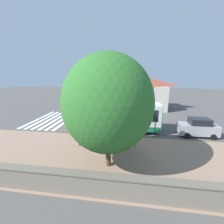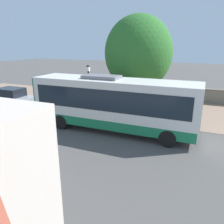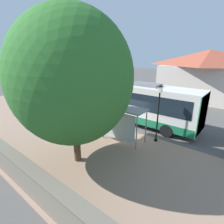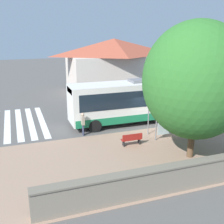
{
  "view_description": "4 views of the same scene",
  "coord_description": "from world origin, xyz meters",
  "px_view_note": "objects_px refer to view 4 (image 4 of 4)",
  "views": [
    {
      "loc": [
        -15.6,
        -1.62,
        6.92
      ],
      "look_at": [
        1.09,
        0.73,
        2.55
      ],
      "focal_mm": 24.0,
      "sensor_mm": 36.0,
      "label": 1
    },
    {
      "loc": [
        14.94,
        5.97,
        5.63
      ],
      "look_at": [
        1.49,
        0.34,
        1.12
      ],
      "focal_mm": 35.0,
      "sensor_mm": 36.0,
      "label": 2
    },
    {
      "loc": [
        -11.29,
        -7.17,
        6.04
      ],
      "look_at": [
        -0.71,
        1.34,
        1.51
      ],
      "focal_mm": 28.0,
      "sensor_mm": 36.0,
      "label": 3
    },
    {
      "loc": [
        -19.12,
        10.13,
        7.75
      ],
      "look_at": [
        -0.88,
        3.63,
        2.0
      ],
      "focal_mm": 45.0,
      "sensor_mm": 36.0,
      "label": 4
    }
  ],
  "objects_px": {
    "bench": "(132,139)",
    "street_lamp_near": "(182,98)",
    "shade_tree": "(196,81)",
    "bus_shelter": "(171,109)",
    "pedestrian": "(83,122)",
    "bus": "(135,101)"
  },
  "relations": [
    {
      "from": "street_lamp_near",
      "to": "shade_tree",
      "type": "height_order",
      "value": "shade_tree"
    },
    {
      "from": "bench",
      "to": "bus",
      "type": "bearing_deg",
      "value": -25.79
    },
    {
      "from": "bus",
      "to": "shade_tree",
      "type": "height_order",
      "value": "shade_tree"
    },
    {
      "from": "bus",
      "to": "bus_shelter",
      "type": "distance_m",
      "value": 4.06
    },
    {
      "from": "bus",
      "to": "bus_shelter",
      "type": "xyz_separation_m",
      "value": [
        -3.87,
        -1.2,
        0.15
      ]
    },
    {
      "from": "bus_shelter",
      "to": "shade_tree",
      "type": "xyz_separation_m",
      "value": [
        -3.62,
        0.68,
        2.78
      ]
    },
    {
      "from": "bench",
      "to": "street_lamp_near",
      "type": "relative_size",
      "value": 0.36
    },
    {
      "from": "bus",
      "to": "shade_tree",
      "type": "distance_m",
      "value": 8.06
    },
    {
      "from": "bus_shelter",
      "to": "pedestrian",
      "type": "xyz_separation_m",
      "value": [
        2.27,
        6.11,
        -1.02
      ]
    },
    {
      "from": "bench",
      "to": "street_lamp_near",
      "type": "distance_m",
      "value": 6.12
    },
    {
      "from": "bus_shelter",
      "to": "shade_tree",
      "type": "bearing_deg",
      "value": 169.4
    },
    {
      "from": "pedestrian",
      "to": "bench",
      "type": "distance_m",
      "value": 4.07
    },
    {
      "from": "bus_shelter",
      "to": "bench",
      "type": "height_order",
      "value": "bus_shelter"
    },
    {
      "from": "street_lamp_near",
      "to": "bench",
      "type": "bearing_deg",
      "value": 113.0
    },
    {
      "from": "bus_shelter",
      "to": "shade_tree",
      "type": "height_order",
      "value": "shade_tree"
    },
    {
      "from": "bus_shelter",
      "to": "street_lamp_near",
      "type": "height_order",
      "value": "street_lamp_near"
    },
    {
      "from": "bus",
      "to": "pedestrian",
      "type": "xyz_separation_m",
      "value": [
        -1.61,
        4.91,
        -0.87
      ]
    },
    {
      "from": "bench",
      "to": "shade_tree",
      "type": "xyz_separation_m",
      "value": [
        -2.87,
        -2.75,
        4.38
      ]
    },
    {
      "from": "street_lamp_near",
      "to": "shade_tree",
      "type": "relative_size",
      "value": 0.49
    },
    {
      "from": "bus_shelter",
      "to": "street_lamp_near",
      "type": "bearing_deg",
      "value": -51.48
    },
    {
      "from": "bus_shelter",
      "to": "bus",
      "type": "bearing_deg",
      "value": 17.16
    },
    {
      "from": "bus",
      "to": "pedestrian",
      "type": "bearing_deg",
      "value": 108.12
    }
  ]
}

